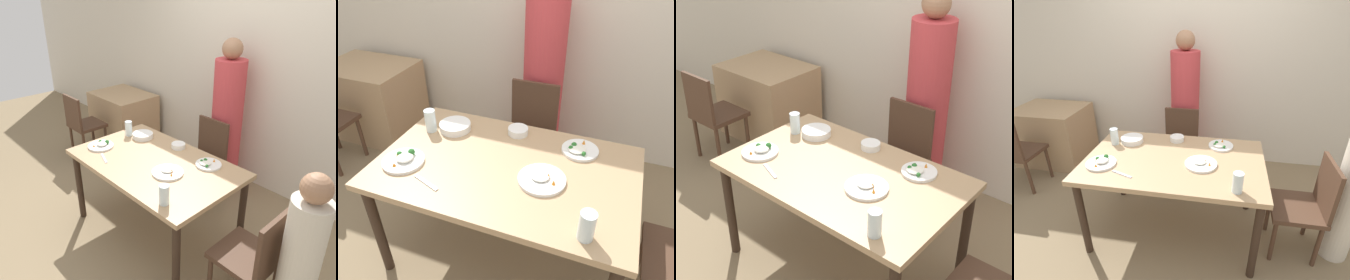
# 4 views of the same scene
# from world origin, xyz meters

# --- Properties ---
(ground_plane) EXTENTS (10.00, 10.00, 0.00)m
(ground_plane) POSITION_xyz_m (0.00, 0.00, 0.00)
(ground_plane) COLOR #847051
(wall_back) EXTENTS (10.00, 0.06, 2.70)m
(wall_back) POSITION_xyz_m (0.00, 1.42, 1.35)
(wall_back) COLOR beige
(wall_back) RESTS_ON ground_plane
(dining_table) EXTENTS (1.45, 0.90, 0.75)m
(dining_table) POSITION_xyz_m (0.00, 0.00, 0.67)
(dining_table) COLOR tan
(dining_table) RESTS_ON ground_plane
(chair_adult_spot) EXTENTS (0.40, 0.40, 0.85)m
(chair_adult_spot) POSITION_xyz_m (-0.10, 0.78, 0.47)
(chair_adult_spot) COLOR #4C3323
(chair_adult_spot) RESTS_ON ground_plane
(person_adult) EXTENTS (0.33, 0.33, 1.65)m
(person_adult) POSITION_xyz_m (-0.10, 1.12, 0.77)
(person_adult) COLOR #C63D42
(person_adult) RESTS_ON ground_plane
(bowl_curry) EXTENTS (0.20, 0.20, 0.05)m
(bowl_curry) POSITION_xyz_m (-0.44, 0.23, 0.77)
(bowl_curry) COLOR white
(bowl_curry) RESTS_ON dining_table
(plate_rice_adult) EXTENTS (0.24, 0.24, 0.06)m
(plate_rice_adult) POSITION_xyz_m (-0.55, -0.18, 0.76)
(plate_rice_adult) COLOR white
(plate_rice_adult) RESTS_ON dining_table
(plate_rice_child) EXTENTS (0.25, 0.25, 0.05)m
(plate_rice_child) POSITION_xyz_m (0.22, -0.06, 0.76)
(plate_rice_child) COLOR white
(plate_rice_child) RESTS_ON dining_table
(plate_noodles) EXTENTS (0.22, 0.22, 0.05)m
(plate_noodles) POSITION_xyz_m (0.36, 0.27, 0.76)
(plate_noodles) COLOR white
(plate_noodles) RESTS_ON dining_table
(bowl_rice_small) EXTENTS (0.13, 0.13, 0.04)m
(bowl_rice_small) POSITION_xyz_m (-0.04, 0.33, 0.77)
(bowl_rice_small) COLOR white
(bowl_rice_small) RESTS_ON dining_table
(glass_water_tall) EXTENTS (0.07, 0.07, 0.15)m
(glass_water_tall) POSITION_xyz_m (0.50, -0.35, 0.82)
(glass_water_tall) COLOR silver
(glass_water_tall) RESTS_ON dining_table
(glass_water_short) EXTENTS (0.07, 0.07, 0.15)m
(glass_water_short) POSITION_xyz_m (-0.58, 0.17, 0.82)
(glass_water_short) COLOR silver
(glass_water_short) RESTS_ON dining_table
(fork_steel) EXTENTS (0.18, 0.08, 0.01)m
(fork_steel) POSITION_xyz_m (-0.34, -0.29, 0.75)
(fork_steel) COLOR silver
(fork_steel) RESTS_ON dining_table
(background_table) EXTENTS (0.85, 0.65, 0.73)m
(background_table) POSITION_xyz_m (-1.81, 0.98, 0.36)
(background_table) COLOR tan
(background_table) RESTS_ON ground_plane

